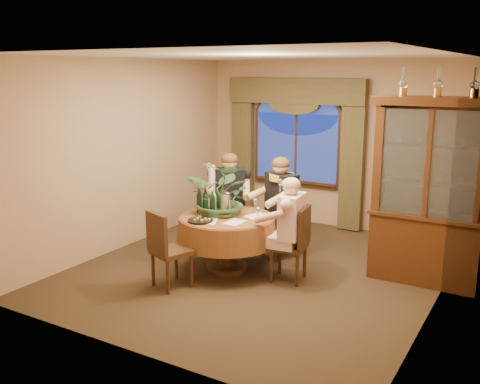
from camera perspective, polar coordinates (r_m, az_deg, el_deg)
The scene contains 37 objects.
floor at distance 7.28m, azimuth 2.08°, elevation -8.27°, with size 5.00×5.00×0.00m, color black.
wall_back at distance 9.15m, azimuth 9.63°, elevation 5.01°, with size 4.50×4.50×0.00m, color #A07F61.
wall_right at distance 6.18m, azimuth 20.87°, elevation 0.60°, with size 5.00×5.00×0.00m, color #A07F61.
ceiling at distance 6.79m, azimuth 2.27°, elevation 14.35°, with size 5.00×5.00×0.00m, color white.
window at distance 9.33m, azimuth 6.00°, elevation 4.65°, with size 1.62×0.10×1.32m, color navy, non-canonical shape.
arched_transom at distance 9.25m, azimuth 6.12°, elevation 9.44°, with size 1.60×0.06×0.44m, color navy, non-canonical shape.
drapery_left at distance 9.77m, azimuth 0.34°, elevation 4.38°, with size 0.38×0.14×2.32m, color #433A1F.
drapery_right at distance 8.93m, azimuth 11.88°, elevation 3.30°, with size 0.38×0.14×2.32m, color #433A1F.
swag_valance at distance 9.17m, azimuth 5.94°, elevation 10.66°, with size 2.45×0.16×0.42m, color #433A1F, non-canonical shape.
dining_table at distance 7.14m, azimuth -1.39°, elevation -5.50°, with size 1.34×1.34×0.75m, color maroon.
china_cabinet at distance 6.96m, azimuth 19.52°, elevation -0.03°, with size 1.43×0.56×2.32m, color #341A0C.
oil_lamp_left at distance 6.89m, azimuth 17.02°, elevation 11.19°, with size 0.11×0.11×0.34m, color #A5722D, non-canonical shape.
oil_lamp_center at distance 6.81m, azimuth 20.37°, elevation 10.94°, with size 0.11×0.11×0.34m, color #A5722D, non-canonical shape.
oil_lamp_right at distance 6.75m, azimuth 23.79°, elevation 10.64°, with size 0.11×0.11×0.34m, color #A5722D, non-canonical shape.
chair_right at distance 6.81m, azimuth 5.21°, elevation -5.53°, with size 0.42×0.42×0.96m, color black.
chair_back_right at distance 7.65m, azimuth 4.35°, elevation -3.44°, with size 0.42×0.42×0.96m, color black.
chair_back at distance 7.94m, azimuth -1.50°, elevation -2.80°, with size 0.42×0.42×0.96m, color black.
chair_front_left at distance 6.63m, azimuth -7.31°, elevation -6.10°, with size 0.42×0.42×0.96m, color black.
person_pink at distance 6.71m, azimuth 5.54°, elevation -4.08°, with size 0.48×0.44×1.35m, color beige, non-canonical shape.
person_back at distance 7.92m, azimuth -1.11°, elevation -0.98°, with size 0.52×0.48×1.45m, color black, non-canonical shape.
person_scarf at distance 7.50m, azimuth 4.43°, elevation -1.75°, with size 0.53×0.48×1.47m, color black, non-canonical shape.
stoneware_vase at distance 7.14m, azimuth -1.59°, elevation -1.19°, with size 0.15×0.15×0.28m, color #997A5D, non-canonical shape.
centerpiece_plant at distance 7.05m, azimuth -1.85°, elevation 2.59°, with size 0.96×1.07×0.83m, color #375A37.
olive_bowl at distance 6.95m, azimuth -1.66°, elevation -2.54°, with size 0.17×0.17×0.05m, color #4A5A2B.
cheese_platter at distance 6.79m, azimuth -4.24°, elevation -3.08°, with size 0.32×0.32×0.02m, color black.
wine_bottle_0 at distance 7.28m, azimuth -2.41°, elevation -0.72°, with size 0.07×0.07×0.33m, color black.
wine_bottle_1 at distance 7.30m, azimuth -3.52°, elevation -0.70°, with size 0.07×0.07×0.33m, color tan.
wine_bottle_2 at distance 7.13m, azimuth -2.82°, elevation -1.02°, with size 0.07×0.07×0.33m, color tan.
wine_bottle_3 at distance 7.18m, azimuth -3.70°, elevation -0.92°, with size 0.07×0.07×0.33m, color black.
wine_bottle_4 at distance 7.17m, azimuth -4.38°, elevation -0.96°, with size 0.07×0.07×0.33m, color black.
wine_bottle_5 at distance 7.02m, azimuth -2.95°, elevation -1.24°, with size 0.07×0.07×0.33m, color black.
tasting_paper_0 at distance 6.74m, azimuth -0.57°, elevation -3.24°, with size 0.21×0.30×0.00m, color white.
tasting_paper_1 at distance 7.02m, azimuth 1.72°, elevation -2.58°, with size 0.21×0.30×0.00m, color white.
tasting_paper_2 at distance 6.79m, azimuth -3.41°, elevation -3.13°, with size 0.21×0.30×0.00m, color white.
wine_glass_person_pink at distance 6.82m, azimuth 1.92°, elevation -2.29°, with size 0.07×0.07×0.18m, color silver, non-canonical shape.
wine_glass_person_back at distance 7.43m, azimuth -1.26°, elevation -1.02°, with size 0.07×0.07×0.18m, color silver, non-canonical shape.
wine_glass_person_scarf at distance 7.23m, azimuth 1.61°, elevation -1.42°, with size 0.07×0.07×0.18m, color silver, non-canonical shape.
Camera 1 is at (3.20, -5.98, 2.63)m, focal length 40.00 mm.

